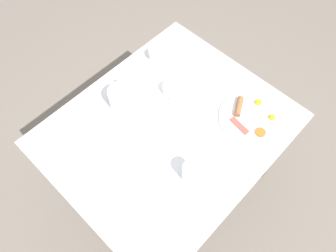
{
  "coord_description": "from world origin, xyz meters",
  "views": [
    {
      "loc": [
        0.51,
        -0.53,
        2.03
      ],
      "look_at": [
        0.0,
        0.0,
        0.76
      ],
      "focal_mm": 35.0,
      "sensor_mm": 36.0,
      "label": 1
    }
  ],
  "objects_px": {
    "water_glass_tall": "(190,172)",
    "spoon_for_tea": "(194,72)",
    "teapot_near": "(122,97)",
    "breakfast_plate": "(253,117)",
    "creamer_jug": "(156,55)",
    "teacup_with_saucer_left": "(171,90)",
    "fork_by_plate": "(103,182)",
    "knife_by_plate": "(155,158)"
  },
  "relations": [
    {
      "from": "water_glass_tall",
      "to": "spoon_for_tea",
      "type": "bearing_deg",
      "value": 129.75
    },
    {
      "from": "teapot_near",
      "to": "breakfast_plate",
      "type": "bearing_deg",
      "value": 76.9
    },
    {
      "from": "breakfast_plate",
      "to": "teapot_near",
      "type": "relative_size",
      "value": 1.86
    },
    {
      "from": "creamer_jug",
      "to": "teacup_with_saucer_left",
      "type": "bearing_deg",
      "value": -27.01
    },
    {
      "from": "teacup_with_saucer_left",
      "to": "teapot_near",
      "type": "bearing_deg",
      "value": -120.8
    },
    {
      "from": "creamer_jug",
      "to": "fork_by_plate",
      "type": "distance_m",
      "value": 0.71
    },
    {
      "from": "breakfast_plate",
      "to": "spoon_for_tea",
      "type": "distance_m",
      "value": 0.38
    },
    {
      "from": "fork_by_plate",
      "to": "teacup_with_saucer_left",
      "type": "bearing_deg",
      "value": 101.94
    },
    {
      "from": "teacup_with_saucer_left",
      "to": "spoon_for_tea",
      "type": "relative_size",
      "value": 0.95
    },
    {
      "from": "teacup_with_saucer_left",
      "to": "creamer_jug",
      "type": "distance_m",
      "value": 0.24
    },
    {
      "from": "water_glass_tall",
      "to": "knife_by_plate",
      "type": "xyz_separation_m",
      "value": [
        -0.16,
        -0.04,
        -0.04
      ]
    },
    {
      "from": "water_glass_tall",
      "to": "teacup_with_saucer_left",
      "type": "bearing_deg",
      "value": 143.88
    },
    {
      "from": "water_glass_tall",
      "to": "spoon_for_tea",
      "type": "relative_size",
      "value": 0.57
    },
    {
      "from": "fork_by_plate",
      "to": "knife_by_plate",
      "type": "xyz_separation_m",
      "value": [
        0.08,
        0.23,
        0.0
      ]
    },
    {
      "from": "creamer_jug",
      "to": "teapot_near",
      "type": "bearing_deg",
      "value": -74.04
    },
    {
      "from": "teapot_near",
      "to": "fork_by_plate",
      "type": "bearing_deg",
      "value": -13.66
    },
    {
      "from": "creamer_jug",
      "to": "spoon_for_tea",
      "type": "bearing_deg",
      "value": 18.51
    },
    {
      "from": "knife_by_plate",
      "to": "teapot_near",
      "type": "bearing_deg",
      "value": 163.41
    },
    {
      "from": "teacup_with_saucer_left",
      "to": "creamer_jug",
      "type": "bearing_deg",
      "value": 152.99
    },
    {
      "from": "knife_by_plate",
      "to": "creamer_jug",
      "type": "bearing_deg",
      "value": 134.68
    },
    {
      "from": "teapot_near",
      "to": "fork_by_plate",
      "type": "distance_m",
      "value": 0.4
    },
    {
      "from": "creamer_jug",
      "to": "fork_by_plate",
      "type": "xyz_separation_m",
      "value": [
        0.32,
        -0.63,
        -0.03
      ]
    },
    {
      "from": "teapot_near",
      "to": "spoon_for_tea",
      "type": "height_order",
      "value": "teapot_near"
    },
    {
      "from": "teapot_near",
      "to": "fork_by_plate",
      "type": "height_order",
      "value": "teapot_near"
    },
    {
      "from": "teacup_with_saucer_left",
      "to": "spoon_for_tea",
      "type": "xyz_separation_m",
      "value": [
        -0.01,
        0.17,
        -0.02
      ]
    },
    {
      "from": "fork_by_plate",
      "to": "spoon_for_tea",
      "type": "relative_size",
      "value": 0.86
    },
    {
      "from": "teapot_near",
      "to": "teacup_with_saucer_left",
      "type": "xyz_separation_m",
      "value": [
        0.12,
        0.2,
        -0.03
      ]
    },
    {
      "from": "breakfast_plate",
      "to": "spoon_for_tea",
      "type": "bearing_deg",
      "value": 177.68
    },
    {
      "from": "teapot_near",
      "to": "teacup_with_saucer_left",
      "type": "height_order",
      "value": "teapot_near"
    },
    {
      "from": "breakfast_plate",
      "to": "spoon_for_tea",
      "type": "xyz_separation_m",
      "value": [
        -0.38,
        0.02,
        -0.01
      ]
    },
    {
      "from": "creamer_jug",
      "to": "knife_by_plate",
      "type": "distance_m",
      "value": 0.56
    },
    {
      "from": "water_glass_tall",
      "to": "creamer_jug",
      "type": "distance_m",
      "value": 0.67
    },
    {
      "from": "teapot_near",
      "to": "creamer_jug",
      "type": "relative_size",
      "value": 1.86
    },
    {
      "from": "spoon_for_tea",
      "to": "breakfast_plate",
      "type": "bearing_deg",
      "value": -2.32
    },
    {
      "from": "teapot_near",
      "to": "teacup_with_saucer_left",
      "type": "distance_m",
      "value": 0.24
    },
    {
      "from": "teapot_near",
      "to": "fork_by_plate",
      "type": "relative_size",
      "value": 1.23
    },
    {
      "from": "water_glass_tall",
      "to": "fork_by_plate",
      "type": "relative_size",
      "value": 0.66
    },
    {
      "from": "breakfast_plate",
      "to": "teapot_near",
      "type": "distance_m",
      "value": 0.61
    },
    {
      "from": "creamer_jug",
      "to": "spoon_for_tea",
      "type": "distance_m",
      "value": 0.21
    },
    {
      "from": "teapot_near",
      "to": "water_glass_tall",
      "type": "distance_m",
      "value": 0.47
    },
    {
      "from": "fork_by_plate",
      "to": "knife_by_plate",
      "type": "height_order",
      "value": "same"
    },
    {
      "from": "breakfast_plate",
      "to": "water_glass_tall",
      "type": "distance_m",
      "value": 0.42
    }
  ]
}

